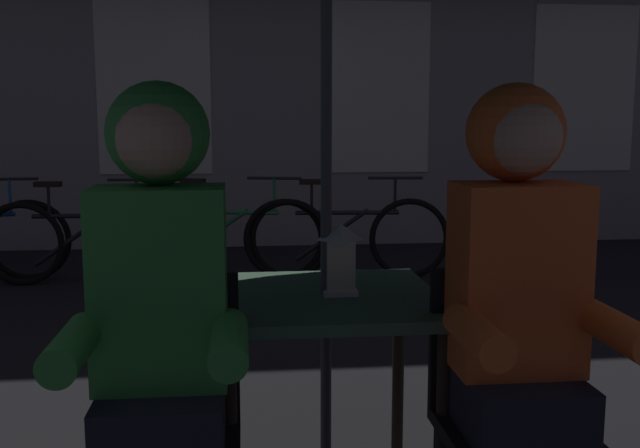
{
  "coord_description": "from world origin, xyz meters",
  "views": [
    {
      "loc": [
        -0.26,
        -2.29,
        1.3
      ],
      "look_at": [
        0.0,
        0.19,
        0.94
      ],
      "focal_mm": 40.98,
      "sensor_mm": 36.0,
      "label": 1
    }
  ],
  "objects_px": {
    "lantern": "(340,257)",
    "chair_right": "(507,406)",
    "cafe_table": "(326,324)",
    "person_right_hooded": "(520,288)",
    "person_left_hooded": "(160,297)",
    "bicycle_second": "(88,241)",
    "bicycle_third": "(228,236)",
    "bicycle_fourth": "(346,237)",
    "chair_left": "(166,420)"
  },
  "relations": [
    {
      "from": "person_left_hooded",
      "to": "bicycle_second",
      "type": "relative_size",
      "value": 0.83
    },
    {
      "from": "cafe_table",
      "to": "lantern",
      "type": "bearing_deg",
      "value": -3.74
    },
    {
      "from": "cafe_table",
      "to": "chair_right",
      "type": "bearing_deg",
      "value": -37.55
    },
    {
      "from": "cafe_table",
      "to": "lantern",
      "type": "relative_size",
      "value": 3.2
    },
    {
      "from": "chair_right",
      "to": "person_left_hooded",
      "type": "distance_m",
      "value": 1.03
    },
    {
      "from": "cafe_table",
      "to": "bicycle_second",
      "type": "xyz_separation_m",
      "value": [
        -1.48,
        3.52,
        -0.29
      ]
    },
    {
      "from": "bicycle_fourth",
      "to": "cafe_table",
      "type": "bearing_deg",
      "value": -99.21
    },
    {
      "from": "lantern",
      "to": "bicycle_second",
      "type": "bearing_deg",
      "value": 113.44
    },
    {
      "from": "bicycle_third",
      "to": "person_right_hooded",
      "type": "bearing_deg",
      "value": -77.84
    },
    {
      "from": "bicycle_second",
      "to": "bicycle_fourth",
      "type": "xyz_separation_m",
      "value": [
        2.05,
        -0.02,
        0.0
      ]
    },
    {
      "from": "chair_left",
      "to": "person_left_hooded",
      "type": "distance_m",
      "value": 0.36
    },
    {
      "from": "lantern",
      "to": "person_right_hooded",
      "type": "bearing_deg",
      "value": -44.13
    },
    {
      "from": "cafe_table",
      "to": "person_left_hooded",
      "type": "distance_m",
      "value": 0.67
    },
    {
      "from": "cafe_table",
      "to": "chair_left",
      "type": "distance_m",
      "value": 0.62
    },
    {
      "from": "chair_right",
      "to": "bicycle_second",
      "type": "xyz_separation_m",
      "value": [
        -1.96,
        3.89,
        -0.14
      ]
    },
    {
      "from": "person_left_hooded",
      "to": "bicycle_second",
      "type": "bearing_deg",
      "value": 104.26
    },
    {
      "from": "cafe_table",
      "to": "person_right_hooded",
      "type": "relative_size",
      "value": 0.53
    },
    {
      "from": "chair_right",
      "to": "person_left_hooded",
      "type": "bearing_deg",
      "value": -176.61
    },
    {
      "from": "cafe_table",
      "to": "bicycle_fourth",
      "type": "height_order",
      "value": "bicycle_fourth"
    },
    {
      "from": "lantern",
      "to": "chair_left",
      "type": "height_order",
      "value": "lantern"
    },
    {
      "from": "chair_right",
      "to": "bicycle_fourth",
      "type": "height_order",
      "value": "chair_right"
    },
    {
      "from": "bicycle_fourth",
      "to": "chair_right",
      "type": "bearing_deg",
      "value": -91.29
    },
    {
      "from": "cafe_table",
      "to": "bicycle_fourth",
      "type": "relative_size",
      "value": 0.44
    },
    {
      "from": "person_right_hooded",
      "to": "bicycle_second",
      "type": "bearing_deg",
      "value": 116.46
    },
    {
      "from": "cafe_table",
      "to": "person_right_hooded",
      "type": "height_order",
      "value": "person_right_hooded"
    },
    {
      "from": "chair_left",
      "to": "person_right_hooded",
      "type": "height_order",
      "value": "person_right_hooded"
    },
    {
      "from": "person_right_hooded",
      "to": "bicycle_fourth",
      "type": "distance_m",
      "value": 3.96
    },
    {
      "from": "cafe_table",
      "to": "person_right_hooded",
      "type": "distance_m",
      "value": 0.67
    },
    {
      "from": "person_left_hooded",
      "to": "lantern",
      "type": "bearing_deg",
      "value": 38.9
    },
    {
      "from": "chair_left",
      "to": "person_right_hooded",
      "type": "relative_size",
      "value": 0.62
    },
    {
      "from": "person_right_hooded",
      "to": "lantern",
      "type": "bearing_deg",
      "value": 135.87
    },
    {
      "from": "bicycle_second",
      "to": "bicycle_third",
      "type": "relative_size",
      "value": 1.02
    },
    {
      "from": "bicycle_second",
      "to": "bicycle_third",
      "type": "distance_m",
      "value": 1.09
    },
    {
      "from": "chair_left",
      "to": "bicycle_fourth",
      "type": "distance_m",
      "value": 4.01
    },
    {
      "from": "person_right_hooded",
      "to": "bicycle_third",
      "type": "xyz_separation_m",
      "value": [
        -0.87,
        4.06,
        -0.5
      ]
    },
    {
      "from": "lantern",
      "to": "bicycle_third",
      "type": "height_order",
      "value": "lantern"
    },
    {
      "from": "person_right_hooded",
      "to": "bicycle_third",
      "type": "relative_size",
      "value": 0.85
    },
    {
      "from": "lantern",
      "to": "chair_right",
      "type": "relative_size",
      "value": 0.27
    },
    {
      "from": "person_left_hooded",
      "to": "bicycle_second",
      "type": "xyz_separation_m",
      "value": [
        -1.0,
        3.94,
        -0.5
      ]
    },
    {
      "from": "lantern",
      "to": "bicycle_second",
      "type": "xyz_separation_m",
      "value": [
        -1.53,
        3.52,
        -0.51
      ]
    },
    {
      "from": "chair_right",
      "to": "person_left_hooded",
      "type": "xyz_separation_m",
      "value": [
        -0.96,
        -0.06,
        0.36
      ]
    },
    {
      "from": "cafe_table",
      "to": "bicycle_third",
      "type": "height_order",
      "value": "bicycle_third"
    },
    {
      "from": "bicycle_third",
      "to": "bicycle_fourth",
      "type": "distance_m",
      "value": 0.97
    },
    {
      "from": "person_left_hooded",
      "to": "bicycle_fourth",
      "type": "xyz_separation_m",
      "value": [
        1.05,
        3.92,
        -0.5
      ]
    },
    {
      "from": "chair_right",
      "to": "bicycle_second",
      "type": "bearing_deg",
      "value": 116.79
    },
    {
      "from": "lantern",
      "to": "bicycle_fourth",
      "type": "height_order",
      "value": "lantern"
    },
    {
      "from": "person_right_hooded",
      "to": "person_left_hooded",
      "type": "bearing_deg",
      "value": 180.0
    },
    {
      "from": "bicycle_third",
      "to": "bicycle_fourth",
      "type": "bearing_deg",
      "value": -7.91
    },
    {
      "from": "cafe_table",
      "to": "chair_left",
      "type": "bearing_deg",
      "value": -142.45
    },
    {
      "from": "person_left_hooded",
      "to": "bicycle_fourth",
      "type": "bearing_deg",
      "value": 75.05
    }
  ]
}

